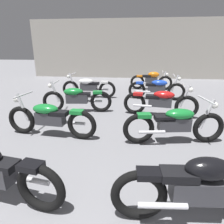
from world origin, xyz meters
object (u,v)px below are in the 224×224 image
object	(u,v)px
motorcycle_left_row_3	(77,98)
motorcycle_right_row_5	(151,80)
motorcycle_right_row_1	(197,188)
motorcycle_left_row_2	(50,118)
motorcycle_left_row_4	(88,86)
motorcycle_right_row_4	(157,88)
motorcycle_right_row_3	(160,101)
motorcycle_right_row_2	(175,123)

from	to	relation	value
motorcycle_left_row_3	motorcycle_right_row_5	distance (m)	4.54
motorcycle_right_row_5	motorcycle_right_row_1	bearing A→B (deg)	-90.12
motorcycle_left_row_2	motorcycle_left_row_4	world-z (taller)	same
motorcycle_right_row_4	motorcycle_right_row_5	xyz separation A→B (m)	(-0.08, 1.87, 0.01)
motorcycle_right_row_3	motorcycle_right_row_4	bearing A→B (deg)	87.68
motorcycle_left_row_3	motorcycle_left_row_4	xyz separation A→B (m)	(-0.05, 1.87, 0.00)
motorcycle_left_row_3	motorcycle_right_row_1	bearing A→B (deg)	-56.80
motorcycle_right_row_1	motorcycle_right_row_4	size ratio (longest dim) A/B	0.91
motorcycle_left_row_3	motorcycle_right_row_5	bearing A→B (deg)	55.53
motorcycle_left_row_4	motorcycle_right_row_2	distance (m)	4.61
motorcycle_left_row_2	motorcycle_right_row_2	xyz separation A→B (m)	(2.76, -0.03, 0.00)
motorcycle_left_row_2	motorcycle_right_row_5	size ratio (longest dim) A/B	1.10
motorcycle_right_row_2	motorcycle_right_row_5	xyz separation A→B (m)	(-0.10, 5.59, 0.01)
motorcycle_right_row_3	motorcycle_right_row_4	world-z (taller)	same
motorcycle_left_row_2	motorcycle_left_row_4	size ratio (longest dim) A/B	1.00
motorcycle_left_row_3	motorcycle_right_row_3	bearing A→B (deg)	-2.29
motorcycle_left_row_2	motorcycle_right_row_2	distance (m)	2.76
motorcycle_right_row_4	motorcycle_left_row_2	bearing A→B (deg)	-126.55
motorcycle_right_row_4	motorcycle_right_row_1	bearing A→B (deg)	-90.91
motorcycle_left_row_2	motorcycle_left_row_3	size ratio (longest dim) A/B	1.00
motorcycle_right_row_1	motorcycle_right_row_5	xyz separation A→B (m)	(0.02, 7.64, 0.00)
motorcycle_left_row_3	motorcycle_right_row_1	xyz separation A→B (m)	(2.55, -3.90, 0.01)
motorcycle_right_row_3	motorcycle_right_row_5	bearing A→B (deg)	89.93
motorcycle_left_row_4	motorcycle_left_row_3	bearing A→B (deg)	-88.34
motorcycle_left_row_4	motorcycle_right_row_1	world-z (taller)	motorcycle_left_row_4
motorcycle_right_row_5	motorcycle_right_row_2	bearing A→B (deg)	-88.99
motorcycle_right_row_1	motorcycle_right_row_4	xyz separation A→B (m)	(0.09, 5.77, -0.01)
motorcycle_right_row_3	motorcycle_right_row_4	xyz separation A→B (m)	(0.08, 1.97, 0.00)
motorcycle_left_row_3	motorcycle_right_row_3	distance (m)	2.57
motorcycle_left_row_3	motorcycle_right_row_3	size ratio (longest dim) A/B	1.00
motorcycle_right_row_4	motorcycle_right_row_3	bearing A→B (deg)	-92.32
motorcycle_left_row_2	motorcycle_right_row_3	size ratio (longest dim) A/B	1.00
motorcycle_right_row_4	motorcycle_right_row_2	bearing A→B (deg)	-89.65
motorcycle_left_row_4	motorcycle_right_row_4	bearing A→B (deg)	0.00
motorcycle_left_row_2	motorcycle_right_row_3	distance (m)	3.17
motorcycle_right_row_3	motorcycle_left_row_4	bearing A→B (deg)	143.03
motorcycle_left_row_3	motorcycle_right_row_5	size ratio (longest dim) A/B	1.10
motorcycle_left_row_2	motorcycle_right_row_2	size ratio (longest dim) A/B	1.00
motorcycle_left_row_2	motorcycle_left_row_4	bearing A→B (deg)	89.40
motorcycle_left_row_2	motorcycle_right_row_3	xyz separation A→B (m)	(2.66, 1.72, 0.00)
motorcycle_right_row_3	motorcycle_right_row_4	distance (m)	1.97
motorcycle_right_row_1	motorcycle_right_row_2	world-z (taller)	motorcycle_right_row_2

